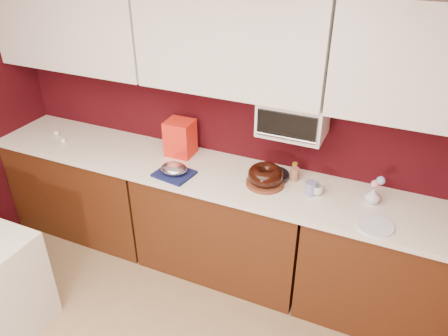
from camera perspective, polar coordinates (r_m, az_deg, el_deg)
The scene contains 27 objects.
wall_back at distance 3.33m, azimuth 2.09°, elevation 6.88°, with size 4.00×0.02×2.50m, color #38070C.
base_cabinet_left at distance 4.13m, azimuth -17.23°, elevation -2.43°, with size 1.31×0.58×0.86m, color #48220E.
base_cabinet_center at distance 3.51m, azimuth -0.09°, elevation -7.39°, with size 1.31×0.58×0.86m, color #48220E.
base_cabinet_right at distance 3.33m, azimuth 21.94°, elevation -12.63°, with size 1.31×0.58×0.86m, color #48220E.
countertop at distance 3.25m, azimuth -0.10°, elevation -1.12°, with size 4.00×0.62×0.04m, color white.
upper_cabinet_left at distance 3.71m, azimuth -19.24°, elevation 17.51°, with size 1.31×0.33×0.70m, color white.
upper_cabinet_center at distance 2.99m, azimuth 1.06°, elevation 16.30°, with size 1.31×0.33×0.70m, color white.
toaster_oven at distance 3.03m, azimuth 9.04°, elevation 6.57°, with size 0.45×0.30×0.25m, color white.
toaster_oven_door at distance 2.88m, azimuth 8.15°, elevation 5.41°, with size 0.40×0.02×0.18m, color black.
toaster_oven_handle at distance 2.90m, azimuth 7.96°, elevation 3.96°, with size 0.02×0.02×0.42m, color silver.
cake_base at distance 3.13m, azimuth 5.38°, elevation -1.95°, with size 0.27×0.27×0.03m, color brown.
bundt_cake at distance 3.09m, azimuth 5.44°, elevation -0.90°, with size 0.25×0.25×0.10m, color black.
navy_towel at distance 3.25m, azimuth -6.52°, elevation -0.75°, with size 0.27×0.23×0.02m, color #131948.
foil_ham_nest at distance 3.22m, azimuth -6.56°, elevation -0.07°, with size 0.20×0.17×0.07m, color silver.
roasted_ham at distance 3.21m, azimuth -6.59°, elevation 0.31°, with size 0.10×0.08×0.06m, color #B05950.
pandoro_box at distance 3.46m, azimuth -5.74°, elevation 3.95°, with size 0.21×0.19×0.29m, color red.
dark_pan at distance 3.21m, azimuth 6.50°, elevation -0.97°, with size 0.22×0.22×0.04m, color black.
coffee_mug at distance 3.06m, azimuth 12.00°, elevation -2.63°, with size 0.08×0.08×0.09m, color white.
blue_jar at distance 3.05m, azimuth 11.25°, elevation -2.61°, with size 0.08×0.08×0.10m, color navy.
flower_vase at distance 3.06m, azimuth 18.86°, elevation -3.31°, with size 0.08×0.08×0.13m, color silver.
flower_pink at distance 3.02m, azimuth 19.13°, elevation -1.96°, with size 0.05×0.05×0.05m, color pink.
flower_blue at distance 3.02m, azimuth 19.80°, elevation -1.54°, with size 0.06×0.06×0.06m, color #879ED9.
china_plate at distance 2.88m, azimuth 19.11°, elevation -7.15°, with size 0.23×0.23×0.01m, color white.
amber_bottle at distance 3.24m, azimuth 9.19°, elevation -0.17°, with size 0.04×0.04×0.11m, color olive.
paper_cup at distance 3.19m, azimuth 9.19°, elevation -0.78°, with size 0.06×0.06×0.10m, color #9A5E46.
egg_left at distance 4.07m, azimuth -21.07°, elevation 4.28°, with size 0.06×0.05×0.05m, color silver.
egg_right at distance 3.92m, azimuth -20.26°, elevation 3.38°, with size 0.05×0.04×0.04m, color white.
Camera 1 is at (1.13, -0.58, 2.59)m, focal length 35.00 mm.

